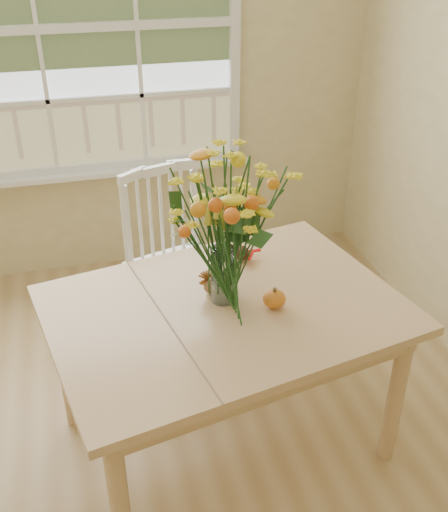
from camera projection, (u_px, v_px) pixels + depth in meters
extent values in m
cube|color=#C9B980|center=(42.00, 65.00, 3.42)|extent=(4.00, 0.02, 2.70)
cube|color=silver|center=(37.00, 29.00, 3.31)|extent=(2.20, 0.00, 1.60)
cube|color=white|center=(59.00, 177.00, 3.70)|extent=(2.42, 0.12, 0.03)
cube|color=tan|center=(225.00, 309.00, 2.42)|extent=(1.56, 1.25, 0.04)
cube|color=tan|center=(225.00, 323.00, 2.46)|extent=(1.42, 1.11, 0.10)
cylinder|color=tan|center=(120.00, 504.00, 2.07)|extent=(0.07, 0.07, 0.70)
cylinder|color=tan|center=(65.00, 364.00, 2.70)|extent=(0.07, 0.07, 0.70)
cylinder|color=tan|center=(396.00, 395.00, 2.52)|extent=(0.07, 0.07, 0.70)
cylinder|color=tan|center=(294.00, 298.00, 3.15)|extent=(0.07, 0.07, 0.70)
cube|color=white|center=(179.00, 273.00, 3.15)|extent=(0.57, 0.55, 0.05)
cube|color=white|center=(161.00, 216.00, 3.15)|extent=(0.45, 0.18, 0.52)
cylinder|color=white|center=(166.00, 337.00, 3.07)|extent=(0.04, 0.04, 0.45)
cylinder|color=white|center=(139.00, 305.00, 3.31)|extent=(0.04, 0.04, 0.45)
cylinder|color=white|center=(224.00, 315.00, 3.23)|extent=(0.04, 0.04, 0.45)
cylinder|color=white|center=(194.00, 287.00, 3.48)|extent=(0.04, 0.04, 0.45)
cylinder|color=white|center=(224.00, 275.00, 2.39)|extent=(0.10, 0.10, 0.24)
ellipsoid|color=#D75D19|center=(274.00, 300.00, 2.38)|extent=(0.09, 0.09, 0.07)
cylinder|color=#CCB78C|center=(214.00, 294.00, 2.47)|extent=(0.07, 0.07, 0.01)
ellipsoid|color=brown|center=(214.00, 286.00, 2.45)|extent=(0.09, 0.07, 0.07)
ellipsoid|color=#38160F|center=(241.00, 254.00, 2.70)|extent=(0.07, 0.07, 0.07)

